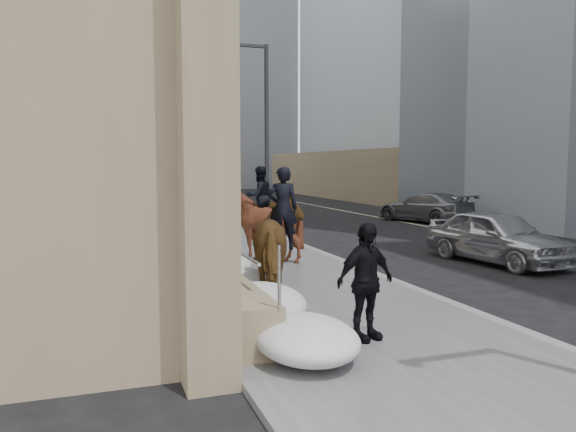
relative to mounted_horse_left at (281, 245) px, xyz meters
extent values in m
plane|color=black|center=(0.60, -1.51, -1.27)|extent=(140.00, 140.00, 0.00)
cube|color=#4D4D50|center=(0.60, 8.49, -1.21)|extent=(5.00, 80.00, 0.12)
cube|color=slate|center=(3.22, 8.49, -1.21)|extent=(0.24, 80.00, 0.12)
cube|color=#BFB78C|center=(11.10, 8.49, -1.27)|extent=(0.15, 70.00, 0.01)
cube|color=#91785F|center=(-4.70, 18.49, 7.73)|extent=(5.00, 44.00, 18.00)
cube|color=#7F6F52|center=(-1.65, 18.49, -0.82)|extent=(1.10, 44.00, 0.90)
cylinder|color=silver|center=(-1.20, 18.49, 0.08)|extent=(0.06, 42.00, 0.06)
cube|color=#7F6F52|center=(-2.25, 8.49, 6.83)|extent=(0.70, 1.20, 16.20)
cube|color=black|center=(-2.10, 11.49, 2.73)|extent=(0.20, 2.20, 4.50)
cube|color=#7F6F52|center=(16.10, 8.49, 0.73)|extent=(2.00, 80.00, 4.00)
cube|color=slate|center=(4.60, 58.49, 12.73)|extent=(30.00, 12.00, 28.00)
cube|color=gray|center=(-5.40, 70.49, 8.73)|extent=(24.00, 12.00, 20.00)
cylinder|color=#2D2D30|center=(3.50, 12.49, 2.73)|extent=(0.18, 0.18, 8.00)
cube|color=#2D2D30|center=(2.70, 12.49, 6.63)|extent=(1.60, 0.15, 0.12)
cylinder|color=#2D2D30|center=(2.00, 12.49, 6.48)|extent=(0.24, 0.24, 0.30)
cylinder|color=#2D2D30|center=(3.50, 32.49, 2.73)|extent=(0.18, 0.18, 8.00)
cube|color=#2D2D30|center=(2.70, 32.49, 6.63)|extent=(1.60, 0.15, 0.12)
cylinder|color=#2D2D30|center=(2.00, 32.49, 6.48)|extent=(0.24, 0.24, 0.30)
cylinder|color=#2D2D30|center=(3.60, 20.49, 1.73)|extent=(0.20, 0.20, 6.00)
cylinder|color=#2D2D30|center=(1.60, 20.49, 4.53)|extent=(4.00, 0.16, 0.16)
imported|color=black|center=(0.10, 20.49, 4.03)|extent=(0.18, 0.22, 1.10)
ellipsoid|color=white|center=(-0.85, -1.51, -0.81)|extent=(1.50, 2.10, 0.68)
ellipsoid|color=white|center=(-0.80, 2.49, -0.79)|extent=(1.60, 2.20, 0.72)
ellipsoid|color=white|center=(-0.90, 6.49, -0.83)|extent=(1.40, 2.00, 0.64)
ellipsoid|color=white|center=(-0.75, 10.49, -0.77)|extent=(1.70, 2.30, 0.76)
ellipsoid|color=white|center=(-0.85, 14.49, -0.82)|extent=(1.50, 2.10, 0.66)
imported|color=#533818|center=(0.00, -0.01, -0.05)|extent=(1.82, 2.83, 2.21)
imported|color=black|center=(0.00, 0.14, 0.75)|extent=(0.71, 0.56, 1.72)
imported|color=#472214|center=(0.88, 4.55, -0.06)|extent=(2.27, 2.41, 2.18)
imported|color=black|center=(0.88, 4.70, 0.73)|extent=(0.99, 0.87, 1.72)
imported|color=black|center=(0.41, -2.99, -0.20)|extent=(1.19, 0.73, 1.90)
imported|color=#B6B8BF|center=(7.59, 2.60, -0.48)|extent=(2.37, 4.83, 1.59)
imported|color=slate|center=(12.16, 13.51, -0.52)|extent=(3.57, 5.54, 1.49)
camera|label=1|loc=(-3.63, -10.90, 1.66)|focal=35.00mm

